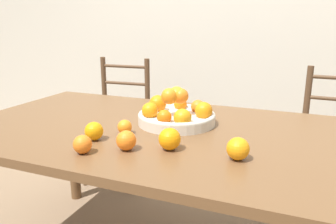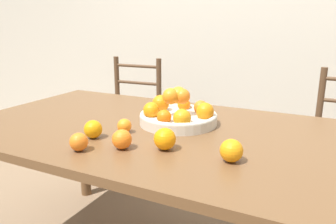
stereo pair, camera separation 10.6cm
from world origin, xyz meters
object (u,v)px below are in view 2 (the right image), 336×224
object	(u,v)px
fruit_bowl	(178,114)
orange_loose_5	(122,139)
orange_loose_4	(231,151)
chair_left	(130,120)
orange_loose_2	(79,142)
orange_loose_3	(124,126)
orange_loose_0	(165,139)
orange_loose_1	(93,129)

from	to	relation	value
fruit_bowl	orange_loose_5	xyz separation A→B (m)	(-0.05, -0.38, -0.01)
orange_loose_4	chair_left	xyz separation A→B (m)	(-1.10, 1.06, -0.32)
orange_loose_2	chair_left	world-z (taller)	chair_left
orange_loose_3	chair_left	size ratio (longest dim) A/B	0.06
fruit_bowl	orange_loose_5	distance (m)	0.38
fruit_bowl	orange_loose_3	bearing A→B (deg)	-124.66
fruit_bowl	orange_loose_0	distance (m)	0.33
orange_loose_3	orange_loose_5	xyz separation A→B (m)	(0.10, -0.16, 0.01)
orange_loose_1	orange_loose_2	xyz separation A→B (m)	(0.04, -0.13, -0.00)
fruit_bowl	orange_loose_1	size ratio (longest dim) A/B	4.82
orange_loose_2	chair_left	size ratio (longest dim) A/B	0.07
orange_loose_5	orange_loose_4	bearing A→B (deg)	9.34
orange_loose_2	orange_loose_3	size ratio (longest dim) A/B	1.11
orange_loose_2	orange_loose_5	world-z (taller)	orange_loose_5
orange_loose_1	orange_loose_4	size ratio (longest dim) A/B	0.94
fruit_bowl	orange_loose_5	size ratio (longest dim) A/B	4.83
orange_loose_2	orange_loose_4	distance (m)	0.55
orange_loose_4	orange_loose_5	bearing A→B (deg)	-170.66
orange_loose_3	orange_loose_4	size ratio (longest dim) A/B	0.77
fruit_bowl	orange_loose_2	size ratio (longest dim) A/B	5.28
orange_loose_5	chair_left	size ratio (longest dim) A/B	0.08
fruit_bowl	orange_loose_5	world-z (taller)	fruit_bowl
fruit_bowl	orange_loose_3	world-z (taller)	fruit_bowl
orange_loose_1	orange_loose_2	size ratio (longest dim) A/B	1.10
fruit_bowl	orange_loose_4	size ratio (longest dim) A/B	4.54
fruit_bowl	orange_loose_0	xyz separation A→B (m)	(0.09, -0.31, -0.01)
orange_loose_5	fruit_bowl	bearing A→B (deg)	81.74
orange_loose_2	orange_loose_4	size ratio (longest dim) A/B	0.86
orange_loose_3	orange_loose_4	distance (m)	0.50
orange_loose_0	orange_loose_4	xyz separation A→B (m)	(0.25, 0.00, -0.00)
orange_loose_3	orange_loose_5	bearing A→B (deg)	-58.94
fruit_bowl	orange_loose_4	world-z (taller)	fruit_bowl
orange_loose_0	fruit_bowl	bearing A→B (deg)	106.21
orange_loose_0	orange_loose_5	distance (m)	0.16
orange_loose_2	orange_loose_4	xyz separation A→B (m)	(0.53, 0.15, 0.01)
orange_loose_2	chair_left	distance (m)	1.38
orange_loose_0	orange_loose_4	bearing A→B (deg)	0.39
fruit_bowl	orange_loose_2	bearing A→B (deg)	-111.70
orange_loose_0	orange_loose_2	world-z (taller)	orange_loose_0
orange_loose_0	orange_loose_1	xyz separation A→B (m)	(-0.32, -0.02, -0.00)
orange_loose_0	chair_left	distance (m)	1.40
orange_loose_2	orange_loose_5	distance (m)	0.16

